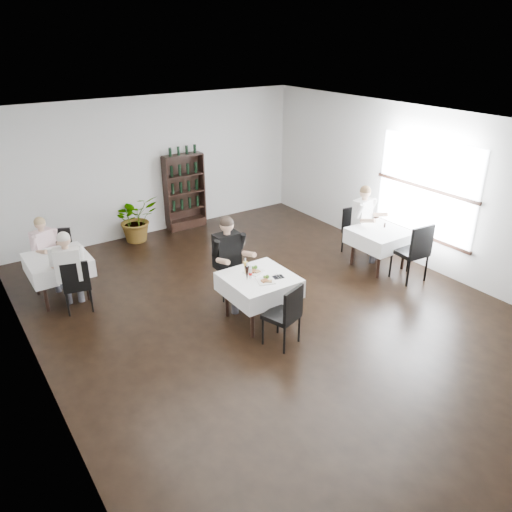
{
  "coord_description": "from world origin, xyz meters",
  "views": [
    {
      "loc": [
        -4.19,
        -5.66,
        4.26
      ],
      "look_at": [
        -0.22,
        0.2,
        1.02
      ],
      "focal_mm": 35.0,
      "sensor_mm": 36.0,
      "label": 1
    }
  ],
  "objects_px": {
    "main_table": "(259,285)",
    "potted_tree": "(136,218)",
    "diner_main": "(230,255)",
    "wine_shelf": "(185,192)"
  },
  "relations": [
    {
      "from": "potted_tree",
      "to": "wine_shelf",
      "type": "bearing_deg",
      "value": 5.22
    },
    {
      "from": "main_table",
      "to": "potted_tree",
      "type": "height_order",
      "value": "potted_tree"
    },
    {
      "from": "wine_shelf",
      "to": "diner_main",
      "type": "xyz_separation_m",
      "value": [
        -1.01,
        -3.64,
        0.05
      ]
    },
    {
      "from": "wine_shelf",
      "to": "potted_tree",
      "type": "xyz_separation_m",
      "value": [
        -1.25,
        -0.11,
        -0.34
      ]
    },
    {
      "from": "main_table",
      "to": "potted_tree",
      "type": "distance_m",
      "value": 4.22
    },
    {
      "from": "potted_tree",
      "to": "diner_main",
      "type": "distance_m",
      "value": 3.55
    },
    {
      "from": "main_table",
      "to": "potted_tree",
      "type": "bearing_deg",
      "value": 94.8
    },
    {
      "from": "wine_shelf",
      "to": "diner_main",
      "type": "relative_size",
      "value": 1.13
    },
    {
      "from": "wine_shelf",
      "to": "main_table",
      "type": "height_order",
      "value": "wine_shelf"
    },
    {
      "from": "wine_shelf",
      "to": "main_table",
      "type": "xyz_separation_m",
      "value": [
        -0.9,
        -4.31,
        -0.23
      ]
    }
  ]
}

